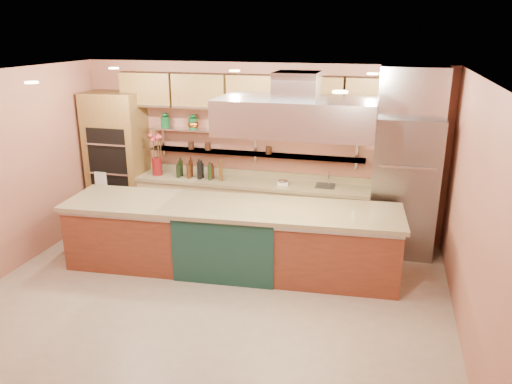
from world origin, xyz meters
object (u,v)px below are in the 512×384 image
(flower_vase, at_px, (157,166))
(refrigerator, at_px, (404,187))
(kitchen_scale, at_px, (283,182))
(green_canister, at_px, (220,125))
(copper_kettle, at_px, (194,124))
(island, at_px, (231,237))

(flower_vase, bearing_deg, refrigerator, -0.14)
(kitchen_scale, xyz_separation_m, green_canister, (-1.11, 0.22, 0.82))
(flower_vase, xyz_separation_m, green_canister, (1.08, 0.22, 0.72))
(refrigerator, distance_m, copper_kettle, 3.52)
(island, xyz_separation_m, flower_vase, (-1.70, 1.25, 0.60))
(flower_vase, xyz_separation_m, kitchen_scale, (2.19, 0.00, -0.10))
(green_canister, bearing_deg, island, -67.02)
(refrigerator, relative_size, copper_kettle, 11.46)
(green_canister, bearing_deg, refrigerator, -4.43)
(refrigerator, xyz_separation_m, copper_kettle, (-3.44, 0.23, 0.74))
(refrigerator, height_order, island, refrigerator)
(refrigerator, relative_size, green_canister, 12.41)
(island, xyz_separation_m, copper_kettle, (-1.09, 1.47, 1.31))
(copper_kettle, height_order, green_canister, green_canister)
(copper_kettle, bearing_deg, green_canister, 0.00)
(refrigerator, distance_m, island, 2.71)
(kitchen_scale, distance_m, green_canister, 1.40)
(kitchen_scale, distance_m, copper_kettle, 1.79)
(kitchen_scale, bearing_deg, green_canister, 170.38)
(island, distance_m, copper_kettle, 2.25)
(refrigerator, xyz_separation_m, island, (-2.35, -1.24, -0.57))
(kitchen_scale, height_order, copper_kettle, copper_kettle)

